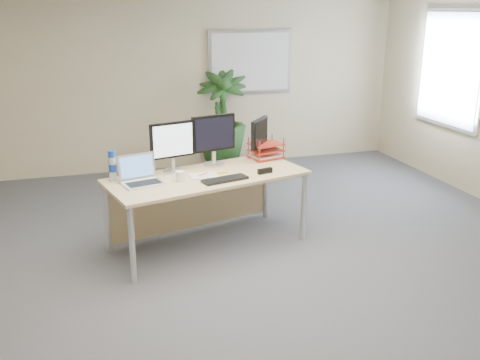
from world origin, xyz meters
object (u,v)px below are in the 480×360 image
object	(u,v)px
desk	(203,187)
monitor_right	(214,137)
floor_plant	(221,120)
monitor_left	(172,144)
laptop	(141,177)

from	to	relation	value
desk	monitor_right	world-z (taller)	monitor_right
floor_plant	monitor_right	xyz separation A→B (m)	(-0.67, -2.29, 0.31)
desk	floor_plant	bearing A→B (deg)	71.30
desk	monitor_left	xyz separation A→B (m)	(-0.28, 0.10, 0.45)
monitor_right	laptop	distance (m)	0.92
laptop	desk	bearing A→B (deg)	14.60
monitor_left	laptop	xyz separation A→B (m)	(-0.35, -0.26, -0.23)
floor_plant	laptop	size ratio (longest dim) A/B	3.50
desk	laptop	xyz separation A→B (m)	(-0.63, -0.16, 0.22)
monitor_right	monitor_left	bearing A→B (deg)	-166.25
desk	floor_plant	xyz separation A→B (m)	(0.85, 2.50, 0.16)
monitor_right	floor_plant	bearing A→B (deg)	73.62
desk	floor_plant	size ratio (longest dim) A/B	1.40
floor_plant	monitor_right	bearing A→B (deg)	-106.38
floor_plant	monitor_left	xyz separation A→B (m)	(-1.12, -2.40, 0.29)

